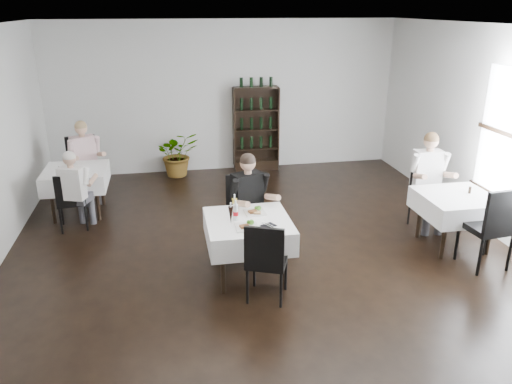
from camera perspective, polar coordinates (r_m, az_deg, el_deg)
room_shell at (r=5.92m, az=1.93°, el=3.50°), size 9.00×9.00×9.00m
wine_shelf at (r=10.29m, az=-0.00°, el=7.13°), size 0.90×0.28×1.75m
main_table at (r=6.19m, az=-0.89°, el=-4.45°), size 1.03×1.03×0.77m
left_table at (r=8.57m, az=-19.88°, el=1.52°), size 0.98×0.98×0.77m
right_table at (r=7.50m, az=21.92°, el=-1.41°), size 0.98×0.98×0.77m
potted_tree at (r=10.12m, az=-8.95°, el=4.34°), size 0.95×0.87×0.91m
main_chair_far at (r=6.88m, az=-1.50°, el=-1.95°), size 0.57×0.57×1.05m
main_chair_near at (r=5.70m, az=1.15°, el=-7.47°), size 0.58×0.59×0.98m
left_chair_far at (r=9.24m, az=-19.12°, el=3.03°), size 0.61×0.61×1.11m
left_chair_near at (r=7.99m, az=-20.37°, el=-0.63°), size 0.47×0.47×0.92m
right_chair_far at (r=8.08m, az=18.83°, el=-0.10°), size 0.51×0.51×0.94m
right_chair_near at (r=7.01m, az=25.44°, el=-3.20°), size 0.57×0.57×1.14m
diner_main at (r=6.61m, az=-0.62°, el=-0.73°), size 0.62×0.66×1.44m
diner_left_far at (r=9.05m, az=-18.92°, el=3.96°), size 0.63×0.67×1.42m
diner_left_near at (r=7.89m, az=-19.98°, el=0.81°), size 0.54×0.58×1.27m
diner_right_far at (r=7.92m, az=19.20°, el=1.96°), size 0.57×0.58×1.49m
plate_far at (r=6.31m, az=-0.09°, el=-2.26°), size 0.27×0.27×0.08m
plate_near at (r=5.90m, az=-0.99°, el=-3.96°), size 0.27×0.27×0.08m
pilsner_dark at (r=5.99m, az=-2.90°, el=-2.64°), size 0.06×0.06×0.27m
pilsner_lager at (r=6.19m, az=-2.46°, el=-1.75°), size 0.07×0.07×0.29m
coke_bottle at (r=6.08m, az=-2.34°, el=-2.31°), size 0.07×0.07×0.26m
napkin_cutlery at (r=5.95m, az=1.43°, el=-3.85°), size 0.21×0.19×0.02m
pepper_mill at (r=7.58m, az=23.25°, el=0.21°), size 0.04×0.04×0.10m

